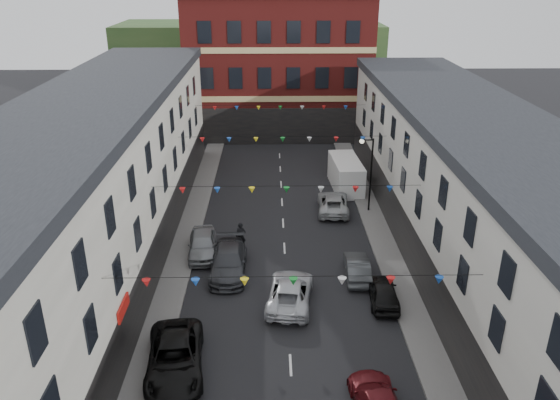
{
  "coord_description": "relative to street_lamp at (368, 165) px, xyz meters",
  "views": [
    {
      "loc": [
        -0.88,
        -25.2,
        17.81
      ],
      "look_at": [
        -0.33,
        6.66,
        4.19
      ],
      "focal_mm": 35.0,
      "sensor_mm": 36.0,
      "label": 1
    }
  ],
  "objects": [
    {
      "name": "ground",
      "position": [
        -6.55,
        -14.0,
        -3.9
      ],
      "size": [
        160.0,
        160.0,
        0.0
      ],
      "primitive_type": "plane",
      "color": "black",
      "rests_on": "ground"
    },
    {
      "name": "pavement_left",
      "position": [
        -13.45,
        -12.0,
        -3.83
      ],
      "size": [
        1.8,
        64.0,
        0.15
      ],
      "primitive_type": "cube",
      "color": "#605E5B",
      "rests_on": "ground"
    },
    {
      "name": "pavement_right",
      "position": [
        0.35,
        -12.0,
        -3.83
      ],
      "size": [
        1.8,
        64.0,
        0.15
      ],
      "primitive_type": "cube",
      "color": "#605E5B",
      "rests_on": "ground"
    },
    {
      "name": "terrace_left",
      "position": [
        -18.33,
        -13.0,
        1.44
      ],
      "size": [
        8.4,
        56.0,
        10.7
      ],
      "color": "beige",
      "rests_on": "ground"
    },
    {
      "name": "terrace_right",
      "position": [
        5.23,
        -13.0,
        0.95
      ],
      "size": [
        8.4,
        56.0,
        9.7
      ],
      "color": "beige",
      "rests_on": "ground"
    },
    {
      "name": "civic_building",
      "position": [
        -6.55,
        23.95,
        4.23
      ],
      "size": [
        20.6,
        13.3,
        18.5
      ],
      "color": "maroon",
      "rests_on": "ground"
    },
    {
      "name": "distant_hill",
      "position": [
        -10.55,
        48.0,
        1.1
      ],
      "size": [
        40.0,
        14.0,
        10.0
      ],
      "primitive_type": "cube",
      "color": "#2D5126",
      "rests_on": "ground"
    },
    {
      "name": "street_lamp",
      "position": [
        0.0,
        0.0,
        0.0
      ],
      "size": [
        1.1,
        0.36,
        6.0
      ],
      "color": "black",
      "rests_on": "ground"
    },
    {
      "name": "car_left_c",
      "position": [
        -12.05,
        -18.32,
        -3.12
      ],
      "size": [
        3.21,
        5.9,
        1.57
      ],
      "primitive_type": "imported",
      "rotation": [
        0.0,
        0.0,
        0.11
      ],
      "color": "black",
      "rests_on": "ground"
    },
    {
      "name": "car_left_d",
      "position": [
        -10.15,
        -9.19,
        -3.12
      ],
      "size": [
        2.23,
        5.44,
        1.57
      ],
      "primitive_type": "imported",
      "rotation": [
        0.0,
        0.0,
        0.0
      ],
      "color": "#383A3F",
      "rests_on": "ground"
    },
    {
      "name": "car_left_e",
      "position": [
        -12.05,
        -6.76,
        -3.12
      ],
      "size": [
        2.23,
        4.75,
        1.57
      ],
      "primitive_type": "imported",
      "rotation": [
        0.0,
        0.0,
        0.08
      ],
      "color": "gray",
      "rests_on": "ground"
    },
    {
      "name": "car_right_d",
      "position": [
        -1.05,
        -12.71,
        -3.23
      ],
      "size": [
        1.79,
        4.03,
        1.35
      ],
      "primitive_type": "imported",
      "rotation": [
        0.0,
        0.0,
        3.09
      ],
      "color": "black",
      "rests_on": "ground"
    },
    {
      "name": "car_right_e",
      "position": [
        -2.13,
        -9.85,
        -3.24
      ],
      "size": [
        1.61,
        4.12,
        1.34
      ],
      "primitive_type": "imported",
      "rotation": [
        0.0,
        0.0,
        3.09
      ],
      "color": "#434649",
      "rests_on": "ground"
    },
    {
      "name": "car_right_f",
      "position": [
        -2.56,
        0.17,
        -3.2
      ],
      "size": [
        2.64,
        5.18,
        1.4
      ],
      "primitive_type": "imported",
      "rotation": [
        0.0,
        0.0,
        3.08
      ],
      "color": "#AEB2B3",
      "rests_on": "ground"
    },
    {
      "name": "moving_car",
      "position": [
        -6.39,
        -12.62,
        -3.18
      ],
      "size": [
        3.06,
        5.49,
        1.45
      ],
      "primitive_type": "imported",
      "rotation": [
        0.0,
        0.0,
        3.01
      ],
      "color": "silver",
      "rests_on": "ground"
    },
    {
      "name": "white_van",
      "position": [
        -0.95,
        5.06,
        -2.62
      ],
      "size": [
        2.58,
        5.95,
        2.58
      ],
      "primitive_type": "cube",
      "rotation": [
        0.0,
        0.0,
        0.06
      ],
      "color": "white",
      "rests_on": "ground"
    },
    {
      "name": "pedestrian",
      "position": [
        -9.53,
        -6.0,
        -2.94
      ],
      "size": [
        0.73,
        0.5,
        1.93
      ],
      "primitive_type": "imported",
      "rotation": [
        0.0,
        0.0,
        -0.06
      ],
      "color": "black",
      "rests_on": "ground"
    }
  ]
}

